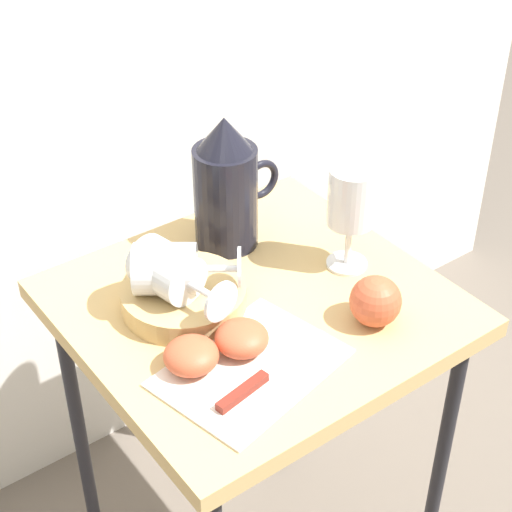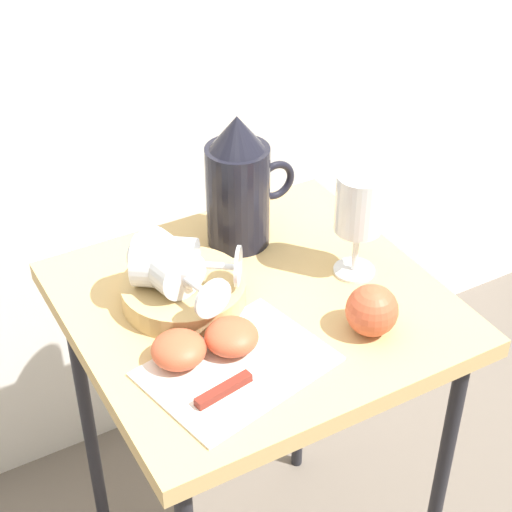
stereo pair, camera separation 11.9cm
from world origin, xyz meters
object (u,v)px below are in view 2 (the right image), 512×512
Objects in this scene: table at (256,337)px; knife at (242,380)px; wine_glass_upright at (359,209)px; apple_whole at (372,310)px; wine_glass_tipped_far at (168,262)px; basket_tray at (184,291)px; pitcher at (239,193)px; wine_glass_tipped_near at (168,265)px; apple_half_left at (179,350)px; apple_half_right at (232,337)px.

knife is (-0.10, -0.15, 0.08)m from table.
wine_glass_upright is 0.16m from apple_whole.
apple_whole is at bearing -42.01° from wine_glass_tipped_far.
table is 3.86× the size of basket_tray.
pitcher is 0.30m from apple_whole.
wine_glass_upright is at bearing -13.12° from wine_glass_tipped_near.
apple_half_left is 0.27m from apple_whole.
wine_glass_tipped_far reaches higher than table.
wine_glass_tipped_far is 0.15m from apple_half_right.
pitcher is at bearing 59.32° from apple_half_right.
apple_half_right reaches higher than basket_tray.
wine_glass_tipped_near is at bearing -149.71° from pitcher.
pitcher reaches higher than apple_whole.
table is 9.52× the size of apple_half_right.
wine_glass_upright is at bearing 14.81° from apple_half_right.
basket_tray is 0.13m from apple_half_left.
wine_glass_tipped_near reaches higher than table.
wine_glass_upright is (0.17, -0.01, 0.19)m from table.
knife is at bearing -93.02° from basket_tray.
basket_tray is 1.12× the size of wine_glass_tipped_far.
wine_glass_upright is 1.04× the size of wine_glass_tipped_near.
basket_tray is at bearing -145.86° from pitcher.
basket_tray is 2.47× the size of apple_whole.
basket_tray is 0.28m from wine_glass_upright.
knife is at bearing -86.82° from wine_glass_tipped_near.
wine_glass_tipped_near is at bearing 176.57° from basket_tray.
wine_glass_tipped_near is 0.14m from apple_half_left.
apple_whole is (0.11, -0.14, 0.11)m from table.
knife is at bearing -178.36° from apple_whole.
wine_glass_tipped_far is at bearing 101.94° from apple_half_right.
knife is at bearing -153.92° from wine_glass_upright.
wine_glass_upright is at bearing 64.44° from apple_whole.
pitcher is 1.36× the size of wine_glass_tipped_far.
apple_half_right is 1.00× the size of apple_whole.
wine_glass_tipped_far is 2.20× the size of apple_half_right.
pitcher reaches higher than knife.
apple_half_left is at bearing -133.94° from pitcher.
table is 0.21m from apple_whole.
apple_whole is at bearing -15.24° from apple_half_left.
pitcher is at bearing 34.14° from basket_tray.
wine_glass_tipped_near is at bearing 93.18° from knife.
apple_half_right is at bearing -120.68° from pitcher.
table is 0.14m from basket_tray.
basket_tray is 0.13m from apple_half_right.
wine_glass_tipped_far is 2.20× the size of apple_half_left.
pitcher is at bearing 62.09° from knife.
apple_half_left reaches higher than table.
basket_tray is 2.47× the size of apple_half_left.
wine_glass_upright is at bearing -14.16° from wine_glass_tipped_far.
apple_half_right is at bearing -136.23° from table.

